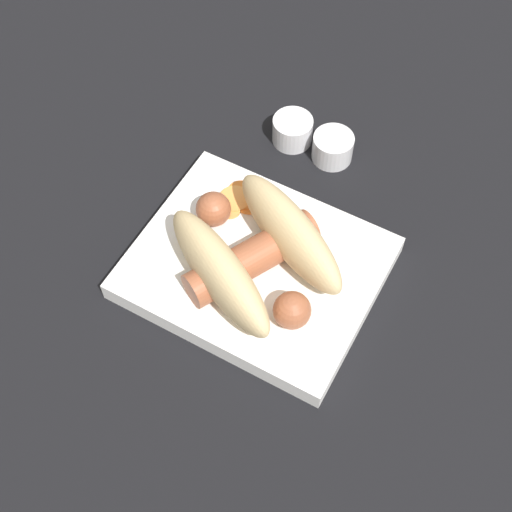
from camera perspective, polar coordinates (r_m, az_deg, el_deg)
ground_plane at (r=0.69m, az=0.00°, el=-1.43°), size 3.00×3.00×0.00m
food_tray at (r=0.68m, az=0.00°, el=-0.95°), size 0.23×0.19×0.02m
bread_roll at (r=0.64m, az=-0.05°, el=0.35°), size 0.19×0.17×0.06m
sausage at (r=0.65m, az=-0.41°, el=-0.11°), size 0.15×0.13×0.03m
pickled_veggies at (r=0.71m, az=-0.79°, el=4.65°), size 0.06×0.06×0.00m
condiment_cup_near at (r=0.77m, az=6.36°, el=8.45°), size 0.04×0.04×0.03m
condiment_cup_far at (r=0.78m, az=2.93°, el=9.93°), size 0.04×0.04×0.03m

